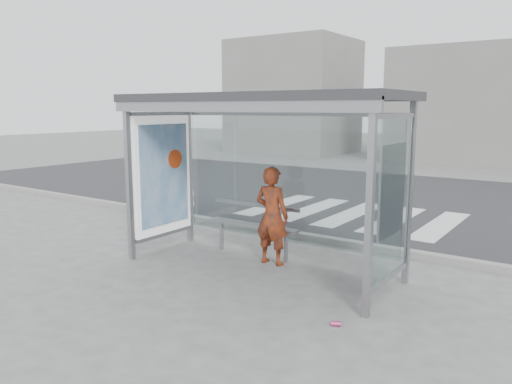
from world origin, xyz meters
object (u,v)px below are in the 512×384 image
at_px(person, 272,216).
at_px(soda_can, 336,324).
at_px(bus_shelter, 240,137).
at_px(bench, 253,225).

xyz_separation_m(person, soda_can, (1.83, -1.51, -0.74)).
distance_m(bus_shelter, bench, 1.56).
relative_size(bus_shelter, person, 2.77).
xyz_separation_m(bus_shelter, soda_can, (2.20, -1.19, -1.95)).
distance_m(person, bench, 0.60).
relative_size(person, soda_can, 14.20).
xyz_separation_m(person, bench, (-0.50, 0.21, -0.25)).
height_order(person, soda_can, person).
height_order(bench, soda_can, bench).
height_order(bus_shelter, bench, bus_shelter).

